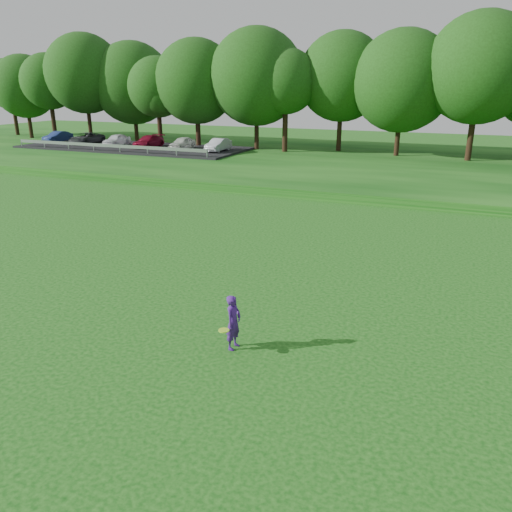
% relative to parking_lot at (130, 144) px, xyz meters
% --- Properties ---
extents(ground, '(140.00, 140.00, 0.00)m').
position_rel_parking_lot_xyz_m(ground, '(24.25, -32.82, -1.06)').
color(ground, '#0C420D').
rests_on(ground, ground).
extents(berm, '(130.00, 30.00, 0.60)m').
position_rel_parking_lot_xyz_m(berm, '(24.25, 1.18, -0.76)').
color(berm, '#0C420D').
rests_on(berm, ground).
extents(walking_path, '(130.00, 1.60, 0.04)m').
position_rel_parking_lot_xyz_m(walking_path, '(24.25, -12.82, -1.04)').
color(walking_path, gray).
rests_on(walking_path, ground).
extents(treeline, '(104.00, 7.00, 15.00)m').
position_rel_parking_lot_xyz_m(treeline, '(24.25, 5.18, 7.04)').
color(treeline, '#183D0E').
rests_on(treeline, berm).
extents(parking_lot, '(24.00, 9.00, 1.38)m').
position_rel_parking_lot_xyz_m(parking_lot, '(0.00, 0.00, 0.00)').
color(parking_lot, black).
rests_on(parking_lot, berm).
extents(woman, '(0.44, 0.86, 1.57)m').
position_rel_parking_lot_xyz_m(woman, '(27.25, -32.63, -0.27)').
color(woman, '#441A76').
rests_on(woman, ground).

